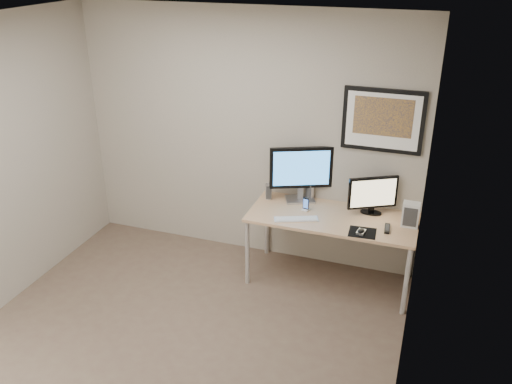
% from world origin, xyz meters
% --- Properties ---
extents(floor, '(3.60, 3.60, 0.00)m').
position_xyz_m(floor, '(0.00, 0.00, 0.00)').
color(floor, brown).
rests_on(floor, ground).
extents(room, '(3.60, 3.60, 3.60)m').
position_xyz_m(room, '(0.00, 0.45, 1.64)').
color(room, white).
rests_on(room, ground).
extents(desk, '(1.60, 0.70, 0.73)m').
position_xyz_m(desk, '(1.00, 1.35, 0.66)').
color(desk, '#A4714F').
rests_on(desk, floor).
extents(framed_art, '(0.75, 0.04, 0.60)m').
position_xyz_m(framed_art, '(1.35, 1.68, 1.62)').
color(framed_art, black).
rests_on(framed_art, room).
extents(monitor_large, '(0.59, 0.30, 0.57)m').
position_xyz_m(monitor_large, '(0.61, 1.59, 1.05)').
color(monitor_large, '#B2B2B7').
rests_on(monitor_large, desk).
extents(monitor_tv, '(0.44, 0.26, 0.38)m').
position_xyz_m(monitor_tv, '(1.34, 1.53, 0.93)').
color(monitor_tv, black).
rests_on(monitor_tv, desk).
extents(speaker_left, '(0.08, 0.08, 0.17)m').
position_xyz_m(speaker_left, '(0.30, 1.52, 0.81)').
color(speaker_left, '#B2B2B7').
rests_on(speaker_left, desk).
extents(speaker_right, '(0.09, 0.09, 0.18)m').
position_xyz_m(speaker_right, '(0.70, 1.65, 0.82)').
color(speaker_right, '#B2B2B7').
rests_on(speaker_right, desk).
extents(phone_dock, '(0.08, 0.08, 0.14)m').
position_xyz_m(phone_dock, '(0.73, 1.39, 0.80)').
color(phone_dock, black).
rests_on(phone_dock, desk).
extents(keyboard, '(0.43, 0.26, 0.01)m').
position_xyz_m(keyboard, '(0.69, 1.17, 0.74)').
color(keyboard, silver).
rests_on(keyboard, desk).
extents(mousepad, '(0.26, 0.23, 0.00)m').
position_xyz_m(mousepad, '(1.32, 1.12, 0.73)').
color(mousepad, black).
rests_on(mousepad, desk).
extents(mouse, '(0.07, 0.11, 0.04)m').
position_xyz_m(mouse, '(1.31, 1.10, 0.75)').
color(mouse, black).
rests_on(mouse, mousepad).
extents(remote, '(0.06, 0.19, 0.02)m').
position_xyz_m(remote, '(1.53, 1.25, 0.74)').
color(remote, black).
rests_on(remote, desk).
extents(fan_unit, '(0.15, 0.11, 0.23)m').
position_xyz_m(fan_unit, '(1.71, 1.39, 0.85)').
color(fan_unit, silver).
rests_on(fan_unit, desk).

